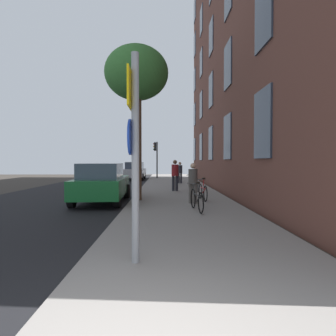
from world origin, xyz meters
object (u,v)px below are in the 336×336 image
Objects in this scene: sign_post at (134,144)px; pedestrian_0 at (193,180)px; traffic_light at (156,153)px; car_1 at (135,171)px; car_0 at (102,182)px; pedestrian_1 at (175,173)px; pedestrian_2 at (180,171)px; tree_near at (137,76)px; bicycle_2 at (192,185)px; bicycle_0 at (197,199)px; bicycle_1 at (203,191)px.

sign_post is 6.72m from pedestrian_0.
traffic_light is 2.78m from car_1.
car_1 is (-0.09, 14.66, -0.00)m from car_0.
pedestrian_1 is 1.09× the size of pedestrian_2.
traffic_light is 2.25× the size of pedestrian_0.
bicycle_2 is at bearing 48.06° from tree_near.
pedestrian_2 is at bearing -74.50° from traffic_light.
sign_post reaches higher than pedestrian_2.
car_0 is (-3.71, -9.01, -0.15)m from pedestrian_2.
pedestrian_1 is (1.34, -12.26, -1.41)m from traffic_light.
bicycle_0 is 5.65m from bicycle_2.
pedestrian_2 is 0.34× the size of car_0.
bicycle_0 is at bearing -85.87° from pedestrian_1.
bicycle_0 is at bearing -51.61° from tree_near.
bicycle_0 is 17.77m from car_1.
pedestrian_1 is at bearing -73.67° from car_1.
car_1 reaches higher than bicycle_1.
pedestrian_1 is at bearing 84.47° from sign_post.
pedestrian_2 reaches higher than car_1.
pedestrian_0 is 16.16m from car_1.
bicycle_1 is (2.34, -16.01, -1.99)m from traffic_light.
sign_post is at bearing -85.13° from tree_near.
traffic_light is 16.30m from bicycle_1.
car_1 reaches higher than bicycle_0.
sign_post is 0.96× the size of traffic_light.
bicycle_1 is 9.16m from pedestrian_2.
bicycle_0 is at bearing -91.37° from pedestrian_0.
pedestrian_2 is at bearing 89.62° from pedestrian_0.
bicycle_1 is 0.37× the size of car_1.
sign_post is 10.72m from bicycle_2.
bicycle_1 is at bearing -87.26° from pedestrian_2.
bicycle_1 is at bearing 61.97° from pedestrian_0.
car_1 is (-3.73, 15.73, -0.15)m from pedestrian_0.
car_1 is (-3.80, 5.65, -0.15)m from pedestrian_2.
bicycle_0 is 1.04× the size of bicycle_2.
car_0 is (-1.42, -0.03, -4.36)m from tree_near.
pedestrian_1 reaches higher than bicycle_1.
traffic_light is 0.75× the size of car_0.
pedestrian_0 reaches higher than bicycle_0.
car_1 is (-3.69, 17.38, 0.35)m from bicycle_0.
sign_post reaches higher than car_0.
pedestrian_0 reaches higher than bicycle_2.
car_0 is at bearing -178.76° from tree_near.
sign_post is 1.90× the size of bicycle_0.
car_0 is at bearing 142.92° from bicycle_0.
bicycle_1 is 3.04m from bicycle_2.
traffic_light is 7.29m from pedestrian_2.
car_1 is (-2.15, 22.18, -1.15)m from sign_post.
pedestrian_0 is at bearing -83.95° from pedestrian_1.
bicycle_2 is at bearing 84.64° from pedestrian_0.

